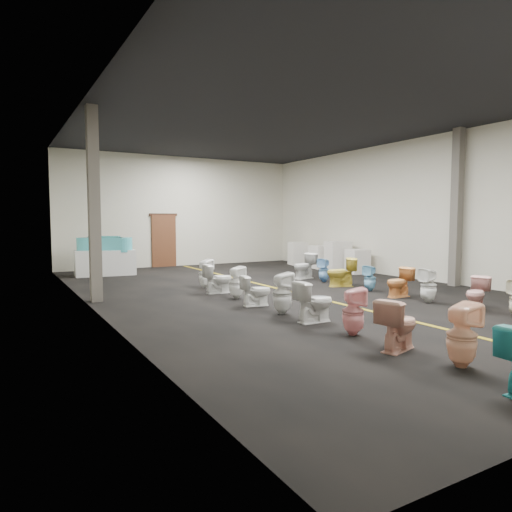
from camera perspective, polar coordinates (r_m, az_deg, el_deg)
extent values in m
plane|color=black|center=(12.23, 4.14, -4.43)|extent=(16.00, 16.00, 0.00)
plane|color=black|center=(12.36, 4.27, 16.65)|extent=(16.00, 16.00, 0.00)
plane|color=beige|center=(19.25, -9.29, 5.50)|extent=(10.00, 0.00, 10.00)
plane|color=beige|center=(10.18, -19.98, 6.22)|extent=(0.00, 16.00, 16.00)
plane|color=beige|center=(15.45, 19.85, 5.55)|extent=(0.00, 16.00, 16.00)
cube|color=olive|center=(12.23, 4.14, -4.42)|extent=(0.12, 15.60, 0.01)
cube|color=#562D19|center=(18.94, -11.44, 1.86)|extent=(1.00, 0.10, 2.10)
cube|color=#331C11|center=(18.94, -11.50, 5.09)|extent=(1.15, 0.08, 0.10)
cube|color=#59544C|center=(11.21, -19.59, 6.05)|extent=(0.25, 0.25, 4.50)
cube|color=#59544C|center=(14.32, 23.79, 5.54)|extent=(0.25, 0.25, 4.50)
cube|color=silver|center=(16.59, -18.34, -0.78)|extent=(2.03, 1.14, 0.87)
cube|color=#41B1BD|center=(16.55, -18.39, 1.34)|extent=(1.36, 1.06, 0.50)
cylinder|color=#41B1BD|center=(16.67, -20.42, 1.31)|extent=(0.66, 0.66, 0.50)
cylinder|color=#41B1BD|center=(16.45, -16.34, 1.37)|extent=(0.66, 0.66, 0.50)
cube|color=teal|center=(16.54, -18.41, 2.03)|extent=(1.10, 0.80, 0.20)
cube|color=silver|center=(16.60, 12.58, -0.67)|extent=(0.77, 0.77, 0.86)
cube|color=silver|center=(17.41, 10.18, -0.01)|extent=(0.97, 0.97, 1.10)
cube|color=silver|center=(18.18, 8.18, -0.12)|extent=(0.87, 0.87, 0.89)
cube|color=white|center=(19.48, 5.24, 0.32)|extent=(0.81, 0.81, 0.96)
imported|color=#FFC4A1|center=(6.52, 24.35, -9.00)|extent=(0.40, 0.39, 0.84)
imported|color=tan|center=(7.04, 17.32, -8.13)|extent=(0.85, 0.63, 0.77)
imported|color=#FAAEB0|center=(7.73, 12.06, -6.78)|extent=(0.48, 0.47, 0.80)
imported|color=white|center=(8.60, 7.31, -5.66)|extent=(0.76, 0.44, 0.77)
imported|color=silver|center=(9.24, 3.30, -4.67)|extent=(0.42, 0.41, 0.85)
imported|color=white|center=(10.12, 0.00, -4.35)|extent=(0.72, 0.48, 0.68)
imported|color=white|center=(11.04, -2.46, -3.32)|extent=(0.43, 0.42, 0.79)
imported|color=white|center=(11.90, -4.75, -2.84)|extent=(0.75, 0.44, 0.76)
imported|color=white|center=(12.85, -6.34, -2.20)|extent=(0.48, 0.48, 0.81)
imported|color=#E3A29B|center=(10.64, 25.91, -4.27)|extent=(0.80, 0.61, 0.72)
imported|color=white|center=(11.21, 20.75, -3.47)|extent=(0.39, 0.38, 0.80)
imported|color=#E89249|center=(11.80, 17.46, -3.16)|extent=(0.73, 0.44, 0.73)
imported|color=#7DC0E1|center=(12.58, 14.05, -2.70)|extent=(0.38, 0.38, 0.70)
imported|color=gold|center=(13.26, 10.58, -2.01)|extent=(0.91, 0.70, 0.82)
imported|color=#7FB6E9|center=(14.13, 8.49, -1.76)|extent=(0.42, 0.42, 0.73)
imported|color=silver|center=(14.86, 6.06, -1.25)|extent=(0.88, 0.60, 0.83)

